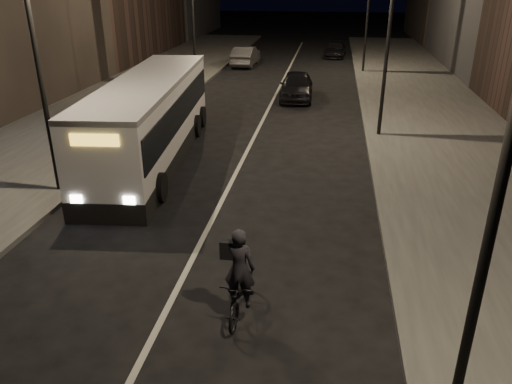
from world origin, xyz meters
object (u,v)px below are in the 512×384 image
(streetlight_right_mid, at_px, (384,13))
(cyclist_on_bicycle, at_px, (241,287))
(car_near, at_px, (297,86))
(streetlight_right_near, at_px, (494,110))
(city_bus, at_px, (151,116))
(car_mid, at_px, (246,56))
(car_far, at_px, (335,49))
(streetlight_left_near, at_px, (40,29))

(streetlight_right_mid, bearing_deg, cyclist_on_bicycle, -105.05)
(car_near, bearing_deg, streetlight_right_near, -82.26)
(streetlight_right_near, distance_m, city_bus, 15.29)
(city_bus, height_order, car_mid, city_bus)
(streetlight_right_near, xyz_separation_m, car_far, (-1.82, 39.50, -4.73))
(car_far, bearing_deg, streetlight_left_near, -101.51)
(car_near, xyz_separation_m, car_far, (2.19, 16.55, -0.15))
(car_near, bearing_deg, car_mid, 112.09)
(streetlight_left_near, distance_m, cyclist_on_bicycle, 10.09)
(streetlight_right_near, xyz_separation_m, city_bus, (-8.93, 11.86, -3.63))
(streetlight_left_near, height_order, cyclist_on_bicycle, streetlight_left_near)
(car_far, bearing_deg, cyclist_on_bicycle, -88.66)
(streetlight_right_mid, height_order, streetlight_left_near, same)
(car_near, xyz_separation_m, car_mid, (-4.89, 10.85, -0.02))
(streetlight_right_mid, xyz_separation_m, car_near, (-4.01, 6.94, -4.57))
(streetlight_left_near, bearing_deg, car_far, 74.32)
(cyclist_on_bicycle, bearing_deg, car_near, 94.32)
(streetlight_right_mid, relative_size, car_near, 1.76)
(streetlight_left_near, xyz_separation_m, city_bus, (1.73, 3.86, -3.63))
(streetlight_right_near, height_order, car_near, streetlight_right_near)
(cyclist_on_bicycle, height_order, car_far, cyclist_on_bicycle)
(car_far, bearing_deg, city_bus, -100.26)
(city_bus, bearing_deg, streetlight_right_mid, 19.53)
(cyclist_on_bicycle, bearing_deg, streetlight_right_mid, 78.27)
(streetlight_left_near, relative_size, car_near, 1.76)
(streetlight_right_mid, height_order, city_bus, streetlight_right_mid)
(streetlight_left_near, xyz_separation_m, car_near, (6.65, 14.94, -4.57))
(streetlight_left_near, distance_m, car_mid, 26.26)
(streetlight_right_mid, relative_size, streetlight_left_near, 1.00)
(streetlight_left_near, height_order, car_near, streetlight_left_near)
(streetlight_right_near, xyz_separation_m, cyclist_on_bicycle, (-3.65, 2.41, -4.63))
(city_bus, height_order, car_far, city_bus)
(streetlight_right_near, distance_m, car_far, 39.82)
(car_near, height_order, car_far, car_near)
(car_mid, bearing_deg, car_near, 115.94)
(streetlight_left_near, relative_size, city_bus, 0.68)
(streetlight_left_near, height_order, city_bus, streetlight_left_near)
(city_bus, bearing_deg, car_mid, 84.60)
(streetlight_right_near, relative_size, streetlight_right_mid, 1.00)
(cyclist_on_bicycle, xyz_separation_m, car_near, (-0.36, 20.53, 0.05))
(streetlight_right_mid, bearing_deg, car_near, 120.01)
(streetlight_right_near, xyz_separation_m, car_near, (-4.01, 22.94, -4.57))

